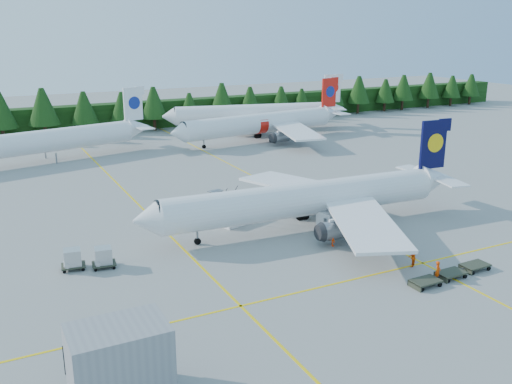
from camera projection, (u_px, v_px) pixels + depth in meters
name	position (u px, v px, depth m)	size (l,w,h in m)	color
ground	(338.00, 253.00, 59.12)	(320.00, 320.00, 0.00)	gray
taxi_stripe_a	(151.00, 217.00, 70.21)	(0.25, 120.00, 0.01)	yellow
taxi_stripe_b	(291.00, 196.00, 78.84)	(0.25, 120.00, 0.01)	yellow
taxi_stripe_cross	(374.00, 275.00, 53.98)	(80.00, 0.25, 0.01)	yellow
treeline_hedge	(130.00, 116.00, 128.53)	(220.00, 4.00, 6.00)	black
terminal_building	(120.00, 364.00, 35.17)	(6.00, 4.00, 5.20)	gray
airliner_navy	(298.00, 201.00, 65.03)	(39.57, 32.49, 11.50)	white
airliner_red	(257.00, 124.00, 114.68)	(40.05, 32.75, 11.68)	white
airliner_far_left	(31.00, 143.00, 96.14)	(39.22, 11.87, 11.56)	white
airliner_far_right	(248.00, 113.00, 127.25)	(40.26, 12.43, 11.88)	white
airstairs	(234.00, 218.00, 67.56)	(4.27, 5.80, 3.46)	white
service_truck	(342.00, 214.00, 66.41)	(6.62, 3.54, 3.04)	white
dolly_train	(451.00, 273.00, 53.19)	(9.52, 2.30, 0.16)	#353829
uld_pair	(88.00, 257.00, 55.03)	(5.19, 2.90, 1.72)	#353829
crew_a	(438.00, 271.00, 52.37)	(0.71, 0.47, 1.95)	#E03A04
crew_b	(412.00, 257.00, 55.54)	(0.93, 0.72, 1.90)	#F04405
crew_c	(333.00, 237.00, 60.62)	(0.83, 0.56, 2.01)	#EF3505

